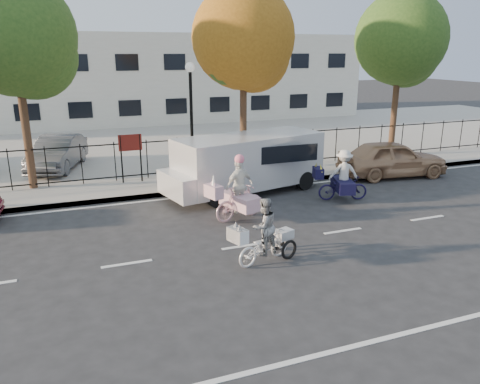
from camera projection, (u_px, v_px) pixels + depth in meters
name	position (u px, v px, depth m)	size (l,w,h in m)	color
ground	(244.00, 246.00, 12.18)	(120.00, 120.00, 0.00)	#333334
road_markings	(244.00, 246.00, 12.18)	(60.00, 9.52, 0.01)	silver
curb	(193.00, 191.00, 16.68)	(60.00, 0.10, 0.15)	#A8A399
sidewalk	(185.00, 184.00, 17.62)	(60.00, 2.20, 0.15)	#A8A399
parking_lot	(145.00, 142.00, 25.58)	(60.00, 15.60, 0.15)	#A8A399
iron_fence	(178.00, 156.00, 18.36)	(58.00, 0.06, 1.50)	black
building	(119.00, 78.00, 33.69)	(34.00, 10.00, 6.00)	silver
lamppost	(191.00, 100.00, 17.54)	(0.36, 0.36, 4.33)	black
street_sign	(131.00, 149.00, 17.23)	(0.85, 0.06, 1.80)	black
zebra_trike	(264.00, 238.00, 11.13)	(1.86, 1.17, 1.60)	white
unicorn_bike	(239.00, 196.00, 13.95)	(2.02, 1.46, 1.99)	beige
bull_bike	(342.00, 180.00, 15.78)	(1.93, 1.36, 1.74)	#151037
white_van	(246.00, 161.00, 16.51)	(6.14, 3.10, 2.06)	silver
gold_sedan	(392.00, 159.00, 18.76)	(1.74, 4.32, 1.47)	tan
lot_car_c	(58.00, 153.00, 19.38)	(1.44, 4.13, 1.36)	#4A4D52
tree_west	(19.00, 41.00, 15.51)	(4.05, 4.05, 7.42)	#442D1D
tree_mid	(246.00, 43.00, 18.27)	(4.03, 4.03, 7.40)	#442D1D
tree_east	(402.00, 43.00, 20.80)	(4.05, 4.05, 7.42)	#442D1D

